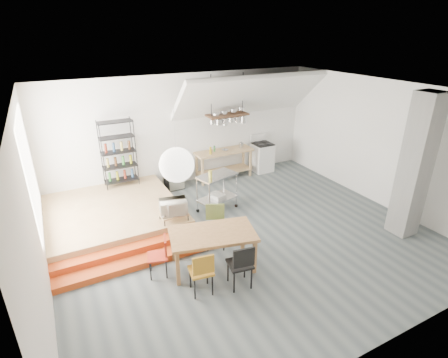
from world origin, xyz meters
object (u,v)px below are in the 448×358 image
stove (262,157)px  rolling_cart (217,187)px  mini_fridge (174,175)px  dining_table (213,236)px

stove → rolling_cart: size_ratio=1.08×
rolling_cart → mini_fridge: (-0.52, 1.80, -0.23)m
dining_table → rolling_cart: size_ratio=1.63×
dining_table → rolling_cart: (1.12, 2.05, -0.05)m
dining_table → rolling_cart: bearing=75.0°
stove → mini_fridge: stove is taller
dining_table → mini_fridge: mini_fridge is taller
stove → dining_table: (-3.62, -3.81, 0.20)m
stove → dining_table: bearing=-133.5°
stove → rolling_cart: stove is taller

